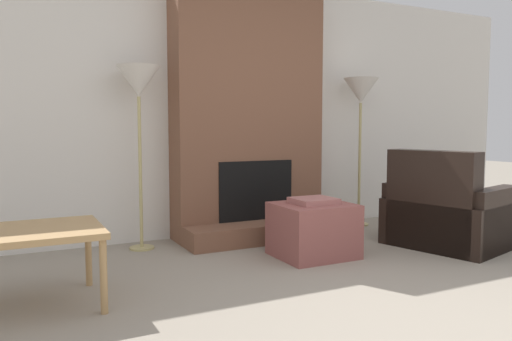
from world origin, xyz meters
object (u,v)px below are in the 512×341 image
object	(u,v)px
ottoman	(313,229)
side_table	(30,238)
floor_lamp_right	(361,95)
armchair	(445,216)
floor_lamp_left	(139,87)

from	to	relation	value
ottoman	side_table	bearing A→B (deg)	-173.50
ottoman	floor_lamp_right	bearing A→B (deg)	37.21
ottoman	side_table	world-z (taller)	ottoman
ottoman	armchair	distance (m)	1.32
ottoman	side_table	xyz separation A→B (m)	(-2.22, -0.25, 0.20)
side_table	ottoman	bearing A→B (deg)	6.50
armchair	side_table	xyz separation A→B (m)	(-3.52, -0.00, 0.15)
armchair	side_table	distance (m)	3.52
armchair	floor_lamp_right	world-z (taller)	floor_lamp_right
side_table	floor_lamp_left	world-z (taller)	floor_lamp_left
armchair	floor_lamp_right	distance (m)	1.67
armchair	side_table	size ratio (longest dim) A/B	1.40
ottoman	floor_lamp_right	size ratio (longest dim) A/B	0.39
ottoman	floor_lamp_left	bearing A→B (deg)	143.40
ottoman	armchair	world-z (taller)	armchair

